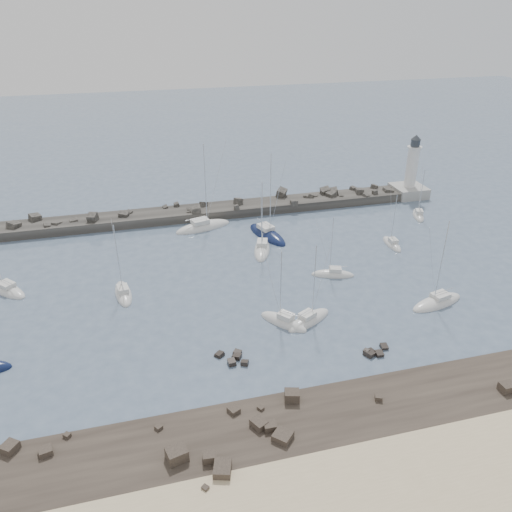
% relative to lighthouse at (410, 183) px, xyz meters
% --- Properties ---
extents(ground, '(400.00, 400.00, 0.00)m').
position_rel_lighthouse_xyz_m(ground, '(-47.00, -38.00, -3.09)').
color(ground, '#4A5C74').
rests_on(ground, ground).
extents(rock_shelf, '(140.00, 12.00, 1.99)m').
position_rel_lighthouse_xyz_m(rock_shelf, '(-47.08, -59.99, -3.07)').
color(rock_shelf, '#2D251F').
rests_on(rock_shelf, ground).
extents(rock_cluster_near, '(4.02, 3.79, 1.19)m').
position_rel_lighthouse_xyz_m(rock_cluster_near, '(-51.14, -46.32, -3.01)').
color(rock_cluster_near, black).
rests_on(rock_cluster_near, ground).
extents(rock_cluster_far, '(3.83, 2.36, 1.23)m').
position_rel_lighthouse_xyz_m(rock_cluster_far, '(-33.25, -49.88, -3.04)').
color(rock_cluster_far, black).
rests_on(rock_cluster_far, ground).
extents(breakwater, '(115.00, 7.71, 5.19)m').
position_rel_lighthouse_xyz_m(breakwater, '(-54.85, 0.02, -2.78)').
color(breakwater, '#2F2D2A').
rests_on(breakwater, ground).
extents(lighthouse, '(7.00, 7.00, 14.60)m').
position_rel_lighthouse_xyz_m(lighthouse, '(0.00, 0.00, 0.00)').
color(lighthouse, gray).
rests_on(lighthouse, ground).
extents(sailboat_1, '(7.88, 8.35, 13.79)m').
position_rel_lighthouse_xyz_m(sailboat_1, '(-81.17, -21.60, -2.96)').
color(sailboat_1, silver).
rests_on(sailboat_1, ground).
extents(sailboat_3, '(3.19, 7.91, 12.30)m').
position_rel_lighthouse_xyz_m(sailboat_3, '(-63.75, -27.37, -2.95)').
color(sailboat_3, silver).
rests_on(sailboat_3, ground).
extents(sailboat_4, '(11.93, 6.40, 17.88)m').
position_rel_lighthouse_xyz_m(sailboat_4, '(-48.06, -6.01, -2.94)').
color(sailboat_4, silver).
rests_on(sailboat_4, ground).
extents(sailboat_5, '(6.49, 7.25, 12.05)m').
position_rel_lighthouse_xyz_m(sailboat_5, '(-42.41, -40.65, -2.94)').
color(sailboat_5, silver).
rests_on(sailboat_5, ground).
extents(sailboat_6, '(5.45, 9.30, 14.16)m').
position_rel_lighthouse_xyz_m(sailboat_6, '(-39.46, -18.44, -2.94)').
color(sailboat_6, silver).
rests_on(sailboat_6, ground).
extents(sailboat_7, '(8.15, 5.87, 12.58)m').
position_rel_lighthouse_xyz_m(sailboat_7, '(-38.85, -41.10, -2.95)').
color(sailboat_7, silver).
rests_on(sailboat_7, ground).
extents(sailboat_8, '(6.62, 11.59, 17.40)m').
position_rel_lighthouse_xyz_m(sailboat_8, '(-36.83, -12.56, -2.94)').
color(sailboat_8, '#0F193E').
rests_on(sailboat_8, ground).
extents(sailboat_9, '(7.27, 4.29, 11.11)m').
position_rel_lighthouse_xyz_m(sailboat_9, '(-30.64, -29.92, -2.96)').
color(sailboat_9, silver).
rests_on(sailboat_9, ground).
extents(sailboat_10, '(2.39, 6.56, 10.36)m').
position_rel_lighthouse_xyz_m(sailboat_10, '(-15.89, -22.18, -2.96)').
color(sailboat_10, silver).
rests_on(sailboat_10, ground).
extents(sailboat_11, '(9.66, 5.01, 14.47)m').
position_rel_lighthouse_xyz_m(sailboat_11, '(-18.96, -41.61, -2.96)').
color(sailboat_11, silver).
rests_on(sailboat_11, ground).
extents(sailboat_12, '(4.38, 6.96, 10.80)m').
position_rel_lighthouse_xyz_m(sailboat_12, '(-4.09, -11.38, -2.95)').
color(sailboat_12, silver).
rests_on(sailboat_12, ground).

